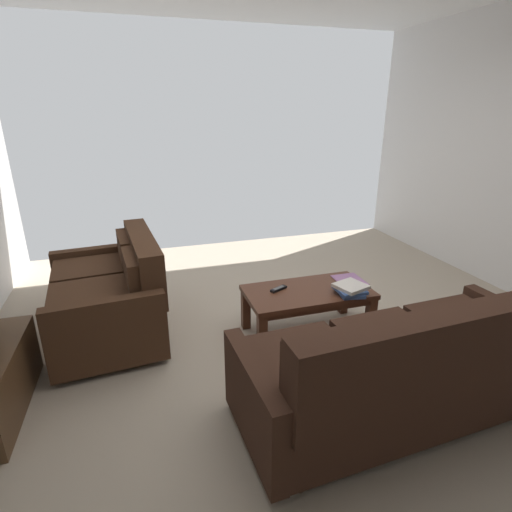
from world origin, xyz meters
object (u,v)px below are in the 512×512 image
(book_stack, at_px, (350,289))
(sofa_main, at_px, (405,367))
(loveseat_near, at_px, (111,294))
(tv_remote, at_px, (279,289))
(coffee_table, at_px, (308,297))
(loose_magazine, at_px, (349,280))

(book_stack, bearing_deg, sofa_main, 80.31)
(loveseat_near, relative_size, book_stack, 4.81)
(loveseat_near, height_order, tv_remote, loveseat_near)
(coffee_table, height_order, book_stack, book_stack)
(tv_remote, bearing_deg, book_stack, 155.53)
(sofa_main, distance_m, book_stack, 0.95)
(sofa_main, distance_m, loose_magazine, 1.21)
(coffee_table, relative_size, tv_remote, 6.38)
(loose_magazine, bearing_deg, coffee_table, -169.74)
(sofa_main, bearing_deg, coffee_table, -83.02)
(tv_remote, relative_size, loose_magazine, 0.59)
(sofa_main, relative_size, book_stack, 7.11)
(tv_remote, distance_m, loose_magazine, 0.66)
(coffee_table, bearing_deg, book_stack, 150.34)
(loveseat_near, height_order, loose_magazine, loveseat_near)
(loveseat_near, distance_m, loose_magazine, 2.04)
(loose_magazine, bearing_deg, sofa_main, -102.86)
(sofa_main, relative_size, loose_magazine, 7.33)
(book_stack, relative_size, tv_remote, 1.74)
(coffee_table, bearing_deg, tv_remote, -17.28)
(book_stack, relative_size, loose_magazine, 1.03)
(loveseat_near, xyz_separation_m, coffee_table, (-1.57, 0.49, -0.03))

